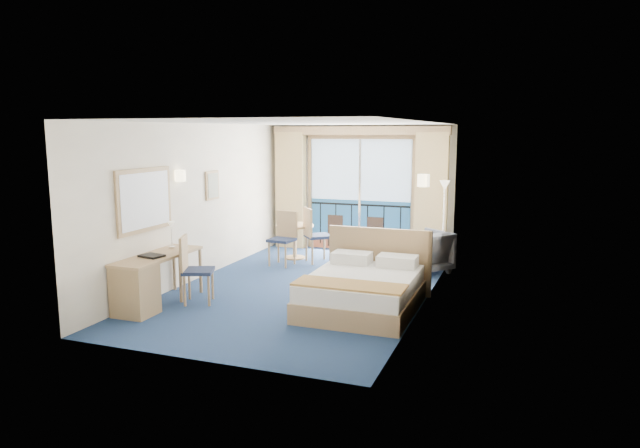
{
  "coord_description": "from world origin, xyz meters",
  "views": [
    {
      "loc": [
        3.38,
        -8.52,
        2.56
      ],
      "look_at": [
        0.19,
        0.2,
        1.05
      ],
      "focal_mm": 32.0,
      "sensor_mm": 36.0,
      "label": 1
    }
  ],
  "objects_px": {
    "armchair": "(423,251)",
    "desk_chair": "(192,265)",
    "nightstand": "(417,276)",
    "round_table": "(295,233)",
    "table_chair_a": "(314,232)",
    "bed": "(363,289)",
    "floor_lamp": "(444,201)",
    "table_chair_b": "(284,235)",
    "desk": "(140,284)"
  },
  "relations": [
    {
      "from": "floor_lamp",
      "to": "nightstand",
      "type": "bearing_deg",
      "value": -92.15
    },
    {
      "from": "bed",
      "to": "table_chair_b",
      "type": "height_order",
      "value": "bed"
    },
    {
      "from": "bed",
      "to": "table_chair_b",
      "type": "bearing_deg",
      "value": 135.28
    },
    {
      "from": "armchair",
      "to": "desk_chair",
      "type": "relative_size",
      "value": 0.82
    },
    {
      "from": "table_chair_b",
      "to": "table_chair_a",
      "type": "bearing_deg",
      "value": 41.46
    },
    {
      "from": "floor_lamp",
      "to": "table_chair_a",
      "type": "distance_m",
      "value": 2.62
    },
    {
      "from": "bed",
      "to": "floor_lamp",
      "type": "height_order",
      "value": "floor_lamp"
    },
    {
      "from": "bed",
      "to": "desk",
      "type": "height_order",
      "value": "bed"
    },
    {
      "from": "round_table",
      "to": "table_chair_a",
      "type": "relative_size",
      "value": 0.71
    },
    {
      "from": "bed",
      "to": "desk",
      "type": "xyz_separation_m",
      "value": [
        -2.93,
        -1.26,
        0.12
      ]
    },
    {
      "from": "nightstand",
      "to": "armchair",
      "type": "xyz_separation_m",
      "value": [
        -0.14,
        1.34,
        0.13
      ]
    },
    {
      "from": "armchair",
      "to": "round_table",
      "type": "bearing_deg",
      "value": -55.9
    },
    {
      "from": "nightstand",
      "to": "desk",
      "type": "xyz_separation_m",
      "value": [
        -3.5,
        -2.44,
        0.17
      ]
    },
    {
      "from": "nightstand",
      "to": "desk_chair",
      "type": "relative_size",
      "value": 0.49
    },
    {
      "from": "desk_chair",
      "to": "table_chair_b",
      "type": "distance_m",
      "value": 2.81
    },
    {
      "from": "desk",
      "to": "table_chair_a",
      "type": "xyz_separation_m",
      "value": [
        1.2,
        3.81,
        0.2
      ]
    },
    {
      "from": "desk_chair",
      "to": "armchair",
      "type": "bearing_deg",
      "value": -65.08
    },
    {
      "from": "nightstand",
      "to": "bed",
      "type": "bearing_deg",
      "value": -115.82
    },
    {
      "from": "armchair",
      "to": "floor_lamp",
      "type": "height_order",
      "value": "floor_lamp"
    },
    {
      "from": "desk_chair",
      "to": "table_chair_b",
      "type": "relative_size",
      "value": 0.99
    },
    {
      "from": "desk_chair",
      "to": "round_table",
      "type": "bearing_deg",
      "value": -26.33
    },
    {
      "from": "nightstand",
      "to": "round_table",
      "type": "relative_size",
      "value": 0.65
    },
    {
      "from": "floor_lamp",
      "to": "table_chair_b",
      "type": "xyz_separation_m",
      "value": [
        -2.87,
        -1.23,
        -0.64
      ]
    },
    {
      "from": "floor_lamp",
      "to": "desk",
      "type": "bearing_deg",
      "value": -127.37
    },
    {
      "from": "armchair",
      "to": "desk",
      "type": "xyz_separation_m",
      "value": [
        -3.36,
        -3.78,
        0.03
      ]
    },
    {
      "from": "round_table",
      "to": "table_chair_b",
      "type": "distance_m",
      "value": 0.57
    },
    {
      "from": "bed",
      "to": "floor_lamp",
      "type": "xyz_separation_m",
      "value": [
        0.65,
        3.43,
        0.94
      ]
    },
    {
      "from": "bed",
      "to": "floor_lamp",
      "type": "relative_size",
      "value": 1.22
    },
    {
      "from": "bed",
      "to": "round_table",
      "type": "xyz_separation_m",
      "value": [
        -2.23,
        2.76,
        0.23
      ]
    },
    {
      "from": "desk_chair",
      "to": "table_chair_b",
      "type": "height_order",
      "value": "table_chair_b"
    },
    {
      "from": "armchair",
      "to": "table_chair_b",
      "type": "relative_size",
      "value": 0.81
    },
    {
      "from": "bed",
      "to": "armchair",
      "type": "bearing_deg",
      "value": 80.23
    },
    {
      "from": "nightstand",
      "to": "desk",
      "type": "distance_m",
      "value": 4.27
    },
    {
      "from": "nightstand",
      "to": "table_chair_a",
      "type": "distance_m",
      "value": 2.7
    },
    {
      "from": "nightstand",
      "to": "desk_chair",
      "type": "distance_m",
      "value": 3.56
    },
    {
      "from": "bed",
      "to": "armchair",
      "type": "height_order",
      "value": "bed"
    },
    {
      "from": "armchair",
      "to": "floor_lamp",
      "type": "distance_m",
      "value": 1.27
    },
    {
      "from": "desk",
      "to": "round_table",
      "type": "relative_size",
      "value": 2.08
    },
    {
      "from": "floor_lamp",
      "to": "desk",
      "type": "relative_size",
      "value": 1.01
    },
    {
      "from": "nightstand",
      "to": "desk_chair",
      "type": "xyz_separation_m",
      "value": [
        -3.07,
        -1.78,
        0.32
      ]
    },
    {
      "from": "table_chair_b",
      "to": "bed",
      "type": "bearing_deg",
      "value": -39.15
    },
    {
      "from": "bed",
      "to": "desk",
      "type": "bearing_deg",
      "value": -156.65
    },
    {
      "from": "bed",
      "to": "round_table",
      "type": "relative_size",
      "value": 2.56
    },
    {
      "from": "armchair",
      "to": "round_table",
      "type": "height_order",
      "value": "armchair"
    },
    {
      "from": "floor_lamp",
      "to": "desk",
      "type": "xyz_separation_m",
      "value": [
        -3.58,
        -4.69,
        -0.81
      ]
    },
    {
      "from": "armchair",
      "to": "table_chair_a",
      "type": "height_order",
      "value": "table_chair_a"
    },
    {
      "from": "round_table",
      "to": "table_chair_a",
      "type": "distance_m",
      "value": 0.55
    },
    {
      "from": "table_chair_a",
      "to": "bed",
      "type": "bearing_deg",
      "value": 175.11
    },
    {
      "from": "desk",
      "to": "desk_chair",
      "type": "height_order",
      "value": "desk_chair"
    },
    {
      "from": "nightstand",
      "to": "desk_chair",
      "type": "height_order",
      "value": "desk_chair"
    }
  ]
}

